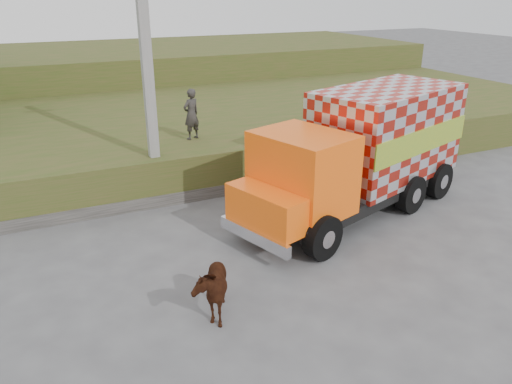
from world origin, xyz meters
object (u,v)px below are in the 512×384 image
cargo_truck (364,151)px  utility_pole (148,73)px  pedestrian (191,114)px  cow (210,286)px

cargo_truck → utility_pole: bearing=131.5°
utility_pole → pedestrian: size_ratio=4.54×
cargo_truck → pedestrian: size_ratio=4.85×
cargo_truck → pedestrian: (-3.90, 4.64, 0.51)m
cargo_truck → cow: cargo_truck is taller
utility_pole → cow: size_ratio=5.10×
cow → pedestrian: size_ratio=0.89×
cow → cargo_truck: bearing=47.8°
utility_pole → cargo_truck: bearing=-30.2°
utility_pole → pedestrian: bearing=38.9°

